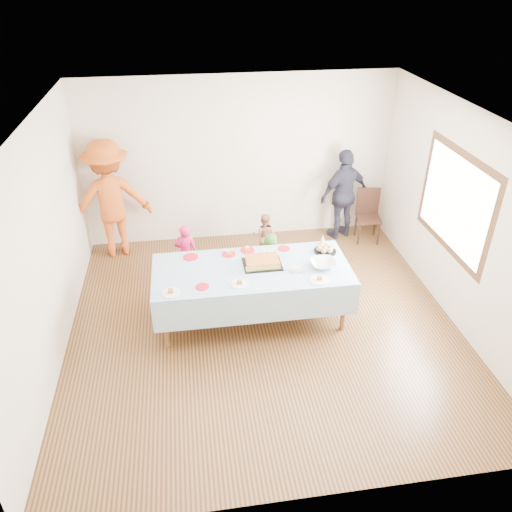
{
  "coord_description": "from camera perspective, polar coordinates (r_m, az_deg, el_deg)",
  "views": [
    {
      "loc": [
        -0.87,
        -5.11,
        4.18
      ],
      "look_at": [
        -0.06,
        0.3,
        0.87
      ],
      "focal_mm": 35.0,
      "sensor_mm": 36.0,
      "label": 1
    }
  ],
  "objects": [
    {
      "name": "plate_red_far_d",
      "position": [
        6.74,
        3.19,
        0.87
      ],
      "size": [
        0.16,
        0.16,
        0.01
      ],
      "primitive_type": "cylinder",
      "color": "red",
      "rests_on": "party_table"
    },
    {
      "name": "adult_left",
      "position": [
        8.08,
        -16.28,
        6.25
      ],
      "size": [
        1.34,
        0.93,
        1.89
      ],
      "primitive_type": "imported",
      "rotation": [
        0.0,
        0.0,
        3.34
      ],
      "color": "#C15018",
      "rests_on": "ground"
    },
    {
      "name": "fork_pile",
      "position": [
        6.25,
        4.73,
        -1.55
      ],
      "size": [
        0.24,
        0.18,
        0.07
      ],
      "primitive_type": null,
      "color": "white",
      "rests_on": "party_table"
    },
    {
      "name": "adult_right",
      "position": [
        8.47,
        10.02,
        6.93
      ],
      "size": [
        0.98,
        0.67,
        1.55
      ],
      "primitive_type": "imported",
      "rotation": [
        0.0,
        0.0,
        3.49
      ],
      "color": "#2B2A39",
      "rests_on": "ground"
    },
    {
      "name": "plate_white_left",
      "position": [
        5.95,
        -9.71,
        -4.18
      ],
      "size": [
        0.22,
        0.22,
        0.01
      ],
      "primitive_type": "cylinder",
      "color": "white",
      "rests_on": "party_table"
    },
    {
      "name": "party_table",
      "position": [
        6.35,
        -0.48,
        -1.85
      ],
      "size": [
        2.5,
        1.1,
        0.78
      ],
      "color": "brown",
      "rests_on": "ground"
    },
    {
      "name": "party_hat",
      "position": [
        6.86,
        7.61,
        1.85
      ],
      "size": [
        0.09,
        0.09,
        0.15
      ],
      "primitive_type": "cone",
      "color": "white",
      "rests_on": "party_table"
    },
    {
      "name": "punch_bowl",
      "position": [
        6.39,
        7.68,
        -0.9
      ],
      "size": [
        0.33,
        0.33,
        0.08
      ],
      "primitive_type": "imported",
      "color": "silver",
      "rests_on": "party_table"
    },
    {
      "name": "dining_chair",
      "position": [
        8.6,
        12.69,
        4.94
      ],
      "size": [
        0.44,
        0.44,
        0.88
      ],
      "rotation": [
        0.0,
        0.0,
        -0.15
      ],
      "color": "black",
      "rests_on": "ground"
    },
    {
      "name": "toddler_right",
      "position": [
        7.9,
        0.95,
        2.36
      ],
      "size": [
        0.43,
        0.38,
        0.75
      ],
      "primitive_type": "imported",
      "rotation": [
        0.0,
        0.0,
        2.85
      ],
      "color": "#B27253",
      "rests_on": "ground"
    },
    {
      "name": "birthday_cake",
      "position": [
        6.37,
        0.73,
        -0.69
      ],
      "size": [
        0.49,
        0.38,
        0.09
      ],
      "color": "black",
      "rests_on": "party_table"
    },
    {
      "name": "plate_white_mid",
      "position": [
        6.02,
        -1.92,
        -3.21
      ],
      "size": [
        0.2,
        0.2,
        0.01
      ],
      "primitive_type": "cylinder",
      "color": "white",
      "rests_on": "party_table"
    },
    {
      "name": "plate_red_far_a",
      "position": [
        6.6,
        -7.48,
        -0.1
      ],
      "size": [
        0.19,
        0.19,
        0.01
      ],
      "primitive_type": "cylinder",
      "color": "red",
      "rests_on": "party_table"
    },
    {
      "name": "room_walls",
      "position": [
        5.73,
        1.53,
        6.28
      ],
      "size": [
        5.04,
        5.04,
        2.72
      ],
      "color": "beige",
      "rests_on": "ground"
    },
    {
      "name": "rolls_tray",
      "position": [
        6.72,
        7.91,
        0.78
      ],
      "size": [
        0.3,
        0.3,
        0.09
      ],
      "color": "black",
      "rests_on": "party_table"
    },
    {
      "name": "ground",
      "position": [
        6.66,
        0.86,
        -7.73
      ],
      "size": [
        5.0,
        5.0,
        0.0
      ],
      "primitive_type": "plane",
      "color": "#432313",
      "rests_on": "ground"
    },
    {
      "name": "toddler_mid",
      "position": [
        7.18,
        1.67,
        -0.49
      ],
      "size": [
        0.44,
        0.31,
        0.83
      ],
      "primitive_type": "imported",
      "rotation": [
        0.0,
        0.0,
        3.02
      ],
      "color": "#356622",
      "rests_on": "ground"
    },
    {
      "name": "plate_red_near",
      "position": [
        6.0,
        -6.16,
        -3.5
      ],
      "size": [
        0.16,
        0.16,
        0.01
      ],
      "primitive_type": "cylinder",
      "color": "red",
      "rests_on": "party_table"
    },
    {
      "name": "plate_red_far_b",
      "position": [
        6.62,
        -3.14,
        0.24
      ],
      "size": [
        0.18,
        0.18,
        0.01
      ],
      "primitive_type": "cylinder",
      "color": "red",
      "rests_on": "party_table"
    },
    {
      "name": "plate_white_right",
      "position": [
        6.14,
        7.26,
        -2.72
      ],
      "size": [
        0.24,
        0.24,
        0.01
      ],
      "primitive_type": "cylinder",
      "color": "white",
      "rests_on": "party_table"
    },
    {
      "name": "plate_red_far_c",
      "position": [
        6.69,
        -0.99,
        0.68
      ],
      "size": [
        0.19,
        0.19,
        0.01
      ],
      "primitive_type": "cylinder",
      "color": "red",
      "rests_on": "party_table"
    },
    {
      "name": "toddler_left",
      "position": [
        7.34,
        -8.0,
        0.34
      ],
      "size": [
        0.35,
        0.25,
        0.91
      ],
      "primitive_type": "imported",
      "rotation": [
        0.0,
        0.0,
        3.03
      ],
      "color": "#D71A5B",
      "rests_on": "ground"
    }
  ]
}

